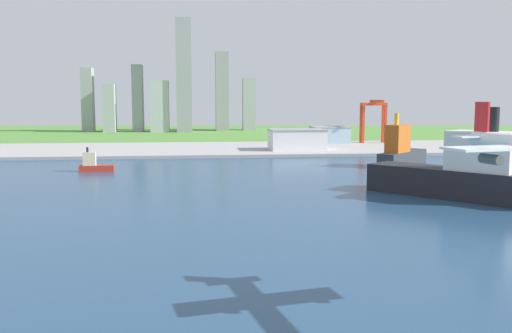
# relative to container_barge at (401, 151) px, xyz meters

# --- Properties ---
(ground_plane) EXTENTS (2400.00, 2400.00, 0.00)m
(ground_plane) POSITION_rel_container_barge_xyz_m (-102.12, -56.17, -10.19)
(ground_plane) COLOR #518839
(water_bay) EXTENTS (840.00, 360.00, 0.15)m
(water_bay) POSITION_rel_container_barge_xyz_m (-102.12, -116.17, -10.11)
(water_bay) COLOR navy
(water_bay) RESTS_ON ground
(industrial_pier) EXTENTS (840.00, 140.00, 2.50)m
(industrial_pier) POSITION_rel_container_barge_xyz_m (-102.12, 133.83, -8.94)
(industrial_pier) COLOR #A09E9C
(industrial_pier) RESTS_ON ground
(container_barge) EXTENTS (47.50, 48.68, 35.58)m
(container_barge) POSITION_rel_container_barge_xyz_m (0.00, 0.00, 0.00)
(container_barge) COLOR #2D3338
(container_barge) RESTS_ON water_bay
(cargo_ship) EXTENTS (65.68, 72.33, 40.93)m
(cargo_ship) POSITION_rel_container_barge_xyz_m (-19.73, -126.41, 1.07)
(cargo_ship) COLOR black
(cargo_ship) RESTS_ON water_bay
(tugboat_small) EXTENTS (21.23, 6.48, 15.21)m
(tugboat_small) POSITION_rel_container_barge_xyz_m (-200.61, -9.82, -5.67)
(tugboat_small) COLOR #B22D1E
(tugboat_small) RESTS_ON water_bay
(port_crane_red) EXTENTS (24.92, 36.70, 42.31)m
(port_crane_red) POSITION_rel_container_barge_xyz_m (37.82, 174.70, 22.43)
(port_crane_red) COLOR red
(port_crane_red) RESTS_ON industrial_pier
(warehouse_main) EXTENTS (46.57, 34.12, 17.42)m
(warehouse_main) POSITION_rel_container_barge_xyz_m (-51.78, 106.13, 1.05)
(warehouse_main) COLOR white
(warehouse_main) RESTS_ON industrial_pier
(warehouse_annex) EXTENTS (35.45, 32.01, 16.32)m
(warehouse_annex) POSITION_rel_container_barge_xyz_m (-6.10, 176.00, 0.50)
(warehouse_annex) COLOR #99BCD1
(warehouse_annex) RESTS_ON industrial_pier
(distant_skyline) EXTENTS (252.35, 66.19, 158.74)m
(distant_skyline) POSITION_rel_container_barge_xyz_m (-165.14, 458.07, 45.70)
(distant_skyline) COLOR #949A99
(distant_skyline) RESTS_ON ground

